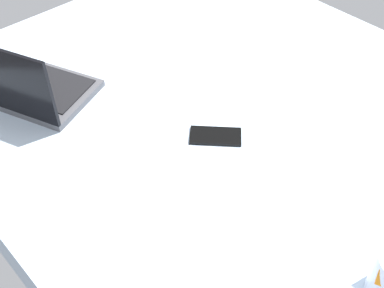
# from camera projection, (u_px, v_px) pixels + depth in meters

# --- Properties ---
(bed_mattress) EXTENTS (1.80, 1.40, 0.18)m
(bed_mattress) POSITION_uv_depth(u_px,v_px,m) (241.00, 141.00, 1.44)
(bed_mattress) COLOR silver
(bed_mattress) RESTS_ON ground
(laptop) EXTENTS (0.39, 0.34, 0.23)m
(laptop) POSITION_uv_depth(u_px,v_px,m) (28.00, 87.00, 1.40)
(laptop) COLOR #4C4C51
(laptop) RESTS_ON bed_mattress
(cell_phone) EXTENTS (0.15, 0.15, 0.01)m
(cell_phone) POSITION_uv_depth(u_px,v_px,m) (215.00, 135.00, 1.32)
(cell_phone) COLOR black
(cell_phone) RESTS_ON bed_mattress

